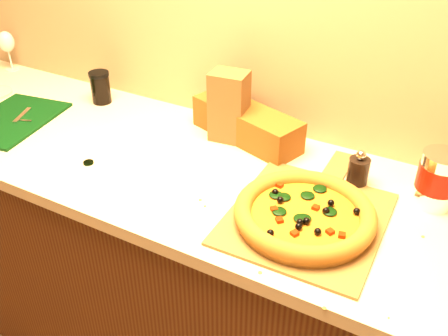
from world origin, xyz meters
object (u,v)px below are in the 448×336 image
pizza_peel (309,215)px  dark_jar (100,87)px  cutting_board (11,120)px  pizza (305,214)px  pepper_grinder (358,171)px  wine_glass (6,43)px  coffee_canister (439,178)px

pizza_peel → dark_jar: bearing=162.4°
cutting_board → dark_jar: dark_jar is taller
pizza_peel → pizza: pizza is taller
pepper_grinder → dark_jar: 1.00m
pepper_grinder → pizza_peel: bearing=-108.2°
pizza → wine_glass: bearing=165.8°
pizza → coffee_canister: size_ratio=2.35×
pizza → cutting_board: 1.11m
cutting_board → dark_jar: size_ratio=3.31×
pizza_peel → pizza: (0.00, -0.04, 0.03)m
cutting_board → pepper_grinder: (1.17, 0.21, 0.04)m
coffee_canister → cutting_board: bearing=-170.8°
coffee_canister → dark_jar: 1.20m
pizza → pepper_grinder: 0.25m
pepper_grinder → cutting_board: bearing=-170.0°
dark_jar → pizza_peel: bearing=-16.4°
coffee_canister → pizza_peel: bearing=-141.3°
coffee_canister → pepper_grinder: bearing=-175.7°
pizza → wine_glass: wine_glass is taller
cutting_board → pepper_grinder: 1.19m
pepper_grinder → wine_glass: (-1.55, 0.14, 0.07)m
coffee_canister → wine_glass: size_ratio=0.92×
cutting_board → wine_glass: (-0.38, 0.34, 0.11)m
pizza → coffee_canister: bearing=43.2°
wine_glass → coffee_canister: bearing=-3.9°
cutting_board → pepper_grinder: bearing=0.8°
dark_jar → wine_glass: bearing=173.4°
wine_glass → pizza: bearing=-14.2°
pepper_grinder → pizza: bearing=-105.4°
pizza_peel → dark_jar: size_ratio=4.85×
pizza → pepper_grinder: pepper_grinder is taller
coffee_canister → wine_glass: bearing=176.1°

